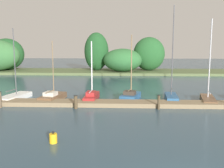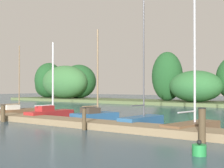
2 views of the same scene
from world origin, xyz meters
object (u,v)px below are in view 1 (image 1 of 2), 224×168
(sailboat_0, at_px, (16,96))
(mooring_piling_0, at_px, (0,100))
(sailboat_1, at_px, (53,97))
(sailboat_5, at_px, (208,98))
(sailboat_4, at_px, (171,96))
(sailboat_2, at_px, (92,96))
(sailboat_3, at_px, (131,95))
(channel_buoy_1, at_px, (53,138))
(mooring_piling_1, at_px, (76,102))
(mooring_piling_2, at_px, (159,102))

(sailboat_0, relative_size, mooring_piling_0, 4.87)
(sailboat_1, height_order, sailboat_5, sailboat_5)
(sailboat_4, bearing_deg, sailboat_1, 96.31)
(sailboat_2, bearing_deg, sailboat_4, -86.86)
(sailboat_3, bearing_deg, channel_buoy_1, 173.05)
(channel_buoy_1, bearing_deg, mooring_piling_0, 130.51)
(mooring_piling_1, bearing_deg, mooring_piling_0, 179.88)
(sailboat_5, bearing_deg, sailboat_3, 93.67)
(sailboat_2, relative_size, mooring_piling_1, 4.89)
(sailboat_4, bearing_deg, sailboat_3, 89.28)
(mooring_piling_0, bearing_deg, mooring_piling_1, -0.12)
(sailboat_5, distance_m, mooring_piling_1, 11.62)
(sailboat_5, bearing_deg, sailboat_4, 91.95)
(sailboat_3, relative_size, sailboat_4, 0.70)
(mooring_piling_0, bearing_deg, mooring_piling_2, 0.60)
(channel_buoy_1, bearing_deg, sailboat_2, 86.11)
(sailboat_0, height_order, sailboat_5, sailboat_5)
(mooring_piling_2, bearing_deg, channel_buoy_1, -130.47)
(sailboat_0, distance_m, sailboat_3, 10.65)
(sailboat_1, distance_m, mooring_piling_1, 4.06)
(sailboat_2, bearing_deg, sailboat_5, -89.91)
(sailboat_4, distance_m, mooring_piling_2, 3.64)
(sailboat_1, relative_size, sailboat_2, 1.01)
(sailboat_3, distance_m, mooring_piling_0, 11.23)
(sailboat_5, relative_size, channel_buoy_1, 11.19)
(sailboat_3, bearing_deg, sailboat_1, 109.65)
(sailboat_4, relative_size, channel_buoy_1, 13.06)
(mooring_piling_2, bearing_deg, sailboat_4, 65.12)
(sailboat_5, distance_m, mooring_piling_0, 17.63)
(sailboat_2, height_order, sailboat_3, sailboat_3)
(sailboat_2, relative_size, sailboat_4, 0.63)
(sailboat_4, xyz_separation_m, mooring_piling_1, (-8.09, -3.44, 0.15))
(sailboat_3, height_order, sailboat_5, sailboat_5)
(mooring_piling_1, xyz_separation_m, channel_buoy_1, (0.16, -7.36, -0.29))
(sailboat_2, bearing_deg, sailboat_0, 90.97)
(sailboat_1, xyz_separation_m, mooring_piling_0, (-3.50, -3.06, 0.33))
(sailboat_3, relative_size, channel_buoy_1, 9.16)
(sailboat_2, xyz_separation_m, sailboat_3, (3.56, 0.55, -0.01))
(sailboat_0, bearing_deg, sailboat_1, -80.40)
(sailboat_1, height_order, mooring_piling_0, sailboat_1)
(sailboat_2, bearing_deg, mooring_piling_2, -117.01)
(sailboat_4, relative_size, mooring_piling_2, 7.37)
(sailboat_1, bearing_deg, sailboat_0, 97.21)
(mooring_piling_1, bearing_deg, sailboat_2, 74.75)
(sailboat_0, height_order, sailboat_2, sailboat_0)
(sailboat_3, distance_m, channel_buoy_1, 11.92)
(sailboat_0, height_order, channel_buoy_1, sailboat_0)
(mooring_piling_0, bearing_deg, sailboat_3, 19.55)
(sailboat_0, xyz_separation_m, sailboat_1, (3.55, -0.20, 0.05))
(sailboat_1, bearing_deg, sailboat_2, -77.25)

